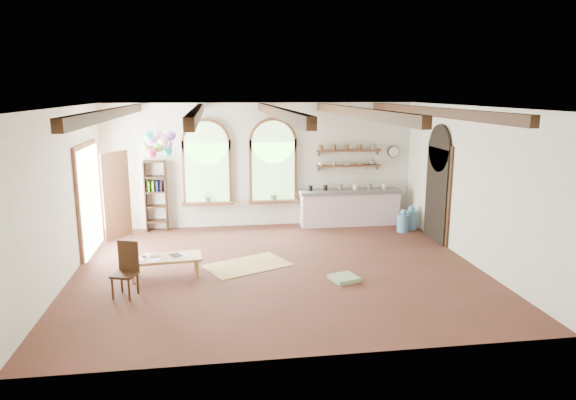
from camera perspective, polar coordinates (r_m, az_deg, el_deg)
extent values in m
plane|color=#572A23|center=(10.38, -1.07, -7.66)|extent=(8.00, 8.00, 0.00)
cube|color=brown|center=(13.29, -8.97, 3.05)|extent=(1.24, 0.08, 1.64)
cylinder|color=brown|center=(13.20, -9.07, 6.27)|extent=(1.24, 0.08, 1.24)
cube|color=#98D07D|center=(13.25, -8.97, 3.02)|extent=(1.10, 0.04, 1.50)
cube|color=brown|center=(13.35, -8.86, -0.36)|extent=(1.30, 0.28, 0.08)
cube|color=brown|center=(13.38, -1.66, 3.25)|extent=(1.24, 0.08, 1.64)
cylinder|color=brown|center=(13.28, -1.68, 6.45)|extent=(1.24, 0.08, 1.24)
cube|color=#98D07D|center=(13.34, -1.64, 3.22)|extent=(1.10, 0.04, 1.50)
cube|color=brown|center=(13.43, -1.59, -0.14)|extent=(1.30, 0.28, 0.08)
cube|color=brown|center=(12.05, -21.21, -0.01)|extent=(0.10, 1.90, 2.50)
cube|color=black|center=(12.55, 16.21, 0.56)|extent=(0.10, 1.30, 2.40)
cube|color=beige|center=(13.71, 6.82, -0.96)|extent=(2.60, 0.55, 0.86)
cube|color=slate|center=(13.61, 6.87, 0.97)|extent=(2.68, 0.62, 0.08)
cube|color=brown|center=(13.67, 6.74, 3.79)|extent=(1.70, 0.24, 0.04)
cube|color=brown|center=(13.62, 6.78, 5.45)|extent=(1.70, 0.24, 0.04)
cylinder|color=black|center=(14.07, 11.65, 5.29)|extent=(0.32, 0.04, 0.32)
cube|color=#3C1F13|center=(13.38, -15.54, 0.42)|extent=(0.03, 0.32, 1.80)
cube|color=#3C1F13|center=(13.33, -13.41, 0.49)|extent=(0.03, 0.32, 1.80)
cube|color=#AD804F|center=(10.14, -13.51, -6.30)|extent=(1.42, 0.76, 0.05)
cube|color=#AD804F|center=(10.01, -16.82, -7.90)|extent=(0.06, 0.06, 0.34)
cube|color=#AD804F|center=(10.01, -10.06, -7.56)|extent=(0.06, 0.06, 0.34)
cube|color=#AD804F|center=(10.43, -16.71, -7.08)|extent=(0.06, 0.06, 0.34)
cube|color=#AD804F|center=(10.43, -10.23, -6.76)|extent=(0.06, 0.06, 0.34)
cube|color=#3C1F13|center=(9.35, -17.71, -7.92)|extent=(0.49, 0.49, 0.05)
cube|color=#3C1F13|center=(9.40, -17.31, -5.98)|extent=(0.37, 0.16, 0.56)
cube|color=tan|center=(10.59, -4.51, -7.24)|extent=(1.89, 1.58, 0.02)
cube|color=gray|center=(9.83, 6.26, -8.64)|extent=(0.58, 0.58, 0.08)
cylinder|color=#538AB2|center=(13.57, 13.49, -2.17)|extent=(0.32, 0.32, 0.48)
sphere|color=#538AB2|center=(13.50, 13.55, -0.95)|extent=(0.17, 0.17, 0.17)
cylinder|color=#538AB2|center=(13.28, 12.65, -2.51)|extent=(0.30, 0.30, 0.45)
sphere|color=#538AB2|center=(13.21, 12.70, -1.36)|extent=(0.16, 0.16, 0.16)
cylinder|color=silver|center=(11.78, -14.16, 8.18)|extent=(0.01, 0.01, 0.85)
sphere|color=#2ABAB6|center=(11.88, -13.21, 5.32)|extent=(0.23, 0.23, 0.23)
sphere|color=#DE4ADE|center=(11.99, -13.17, 5.96)|extent=(0.23, 0.23, 0.23)
sphere|color=orange|center=(12.12, -13.55, 6.57)|extent=(0.23, 0.23, 0.23)
sphere|color=silver|center=(11.97, -14.22, 7.05)|extent=(0.23, 0.23, 0.23)
sphere|color=orange|center=(12.04, -14.71, 5.33)|extent=(0.23, 0.23, 0.23)
sphere|color=#87B24C|center=(11.97, -15.44, 5.83)|extent=(0.23, 0.23, 0.23)
sphere|color=#D765D8|center=(11.81, -14.91, 6.37)|extent=(0.23, 0.23, 0.23)
sphere|color=#3AF8F0|center=(11.68, -15.18, 6.88)|extent=(0.23, 0.23, 0.23)
sphere|color=#FF388E|center=(11.57, -14.90, 5.06)|extent=(0.23, 0.23, 0.23)
sphere|color=#99F857|center=(11.65, -14.13, 5.74)|extent=(0.23, 0.23, 0.23)
sphere|color=#FFBBDD|center=(11.58, -13.61, 6.33)|extent=(0.23, 0.23, 0.23)
sphere|color=#9A55C8|center=(11.59, -12.87, 6.96)|extent=(0.23, 0.23, 0.23)
sphere|color=#2ABAB6|center=(11.80, -13.19, 5.27)|extent=(0.23, 0.23, 0.23)
imported|color=olive|center=(10.23, -15.07, -6.02)|extent=(0.19, 0.26, 0.02)
cube|color=black|center=(10.16, -12.32, -6.02)|extent=(0.30, 0.33, 0.01)
imported|color=#598C4C|center=(13.28, -8.89, 0.41)|extent=(0.27, 0.23, 0.30)
imported|color=#598C4C|center=(13.36, -1.58, 0.63)|extent=(0.27, 0.23, 0.30)
imported|color=white|center=(13.49, 3.66, 4.03)|extent=(0.12, 0.10, 0.10)
imported|color=beige|center=(13.57, 5.11, 4.04)|extent=(0.10, 0.10, 0.09)
imported|color=beige|center=(13.65, 6.54, 3.98)|extent=(0.22, 0.22, 0.05)
imported|color=#8C664C|center=(13.75, 7.96, 4.01)|extent=(0.20, 0.20, 0.06)
imported|color=slate|center=(13.84, 9.36, 4.29)|extent=(0.18, 0.18, 0.19)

